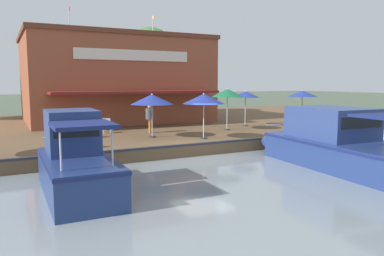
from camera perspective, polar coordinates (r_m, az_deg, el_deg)
The scene contains 17 objects.
ground_plane at distance 17.69m, azimuth 1.52°, elevation -4.53°, with size 220.00×220.00×0.00m, color #4C5B47.
quay_deck at distance 27.69m, azimuth -9.49°, elevation 0.16°, with size 22.00×56.00×0.60m, color brown.
quay_edge_fender at distance 17.66m, azimuth 1.37°, elevation -2.40°, with size 0.20×50.40×0.10m, color #2D2D33.
waterfront_restaurant at distance 30.10m, azimuth -11.72°, elevation 7.33°, with size 11.60×13.28×8.37m.
patio_umbrella_mid_patio_left at distance 25.43m, azimuth 8.17°, elevation 5.09°, with size 1.84×1.84×2.38m.
patio_umbrella_mid_patio_right at distance 23.08m, azimuth 5.41°, elevation 5.34°, with size 1.96×1.96×2.58m.
patio_umbrella_back_row at distance 19.38m, azimuth 1.80°, elevation 4.46°, with size 2.19×2.19×2.38m.
patio_umbrella_near_quay_edge at distance 19.98m, azimuth -6.13°, elevation 4.36°, with size 2.27×2.27×2.34m.
patio_umbrella_far_corner at distance 27.90m, azimuth 16.48°, elevation 5.04°, with size 2.10×2.10×2.40m.
cafe_chair_back_row_seat at distance 20.55m, azimuth -15.38°, elevation -0.13°, with size 0.59×0.59×0.85m.
cafe_chair_beside_entrance at distance 22.29m, azimuth -12.87°, elevation 0.47°, with size 0.51×0.51×0.85m.
person_near_entrance at distance 21.88m, azimuth -6.48°, elevation 1.93°, with size 0.46×0.46×1.64m.
person_at_quay_edge at distance 17.10m, azimuth -19.86°, elevation 0.04°, with size 0.45×0.45×1.59m.
motorboat_nearest_quay at distance 12.60m, azimuth -17.48°, elevation -4.99°, with size 5.64×2.03×2.56m.
motorboat_mid_row at distance 16.68m, azimuth 21.27°, elevation -2.48°, with size 9.64×3.60×2.40m.
mooring_post at distance 15.89m, azimuth -19.26°, elevation -2.39°, with size 0.22×0.22×0.88m.
tree_upstream_bank at distance 35.66m, azimuth -6.59°, elevation 11.06°, with size 5.09×4.85×8.08m.
Camera 1 is at (15.20, -8.34, 3.51)m, focal length 35.00 mm.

